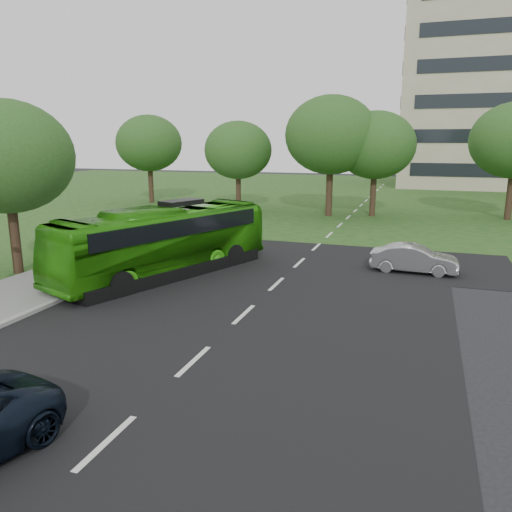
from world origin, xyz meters
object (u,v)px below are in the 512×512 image
(tree_park_f, at_px, (149,143))
(sedan, at_px, (414,259))
(tree_park_c, at_px, (376,145))
(bus, at_px, (164,241))
(tree_park_a, at_px, (238,150))
(tree_park_b, at_px, (331,135))
(tree_side_near, at_px, (6,157))

(tree_park_f, bearing_deg, sedan, -37.81)
(tree_park_c, distance_m, bus, 22.84)
(tree_park_a, height_order, tree_park_f, tree_park_f)
(tree_park_a, xyz_separation_m, tree_park_c, (11.31, 0.53, 0.44))
(bus, bearing_deg, tree_park_b, 100.82)
(tree_side_near, height_order, bus, tree_side_near)
(sedan, bearing_deg, tree_park_a, 44.08)
(tree_park_b, relative_size, bus, 0.86)
(tree_side_near, bearing_deg, bus, 16.86)
(tree_park_b, bearing_deg, sedan, -66.63)
(tree_park_a, xyz_separation_m, sedan, (15.03, -16.81, -4.51))
(tree_park_b, bearing_deg, tree_park_f, 169.95)
(tree_side_near, relative_size, bus, 0.70)
(tree_park_c, xyz_separation_m, tree_side_near, (-13.46, -23.35, -0.35))
(tree_park_a, relative_size, tree_park_f, 0.91)
(tree_park_c, bearing_deg, tree_park_a, -177.33)
(tree_park_a, distance_m, bus, 21.61)
(tree_park_c, bearing_deg, sedan, -77.89)
(tree_park_a, bearing_deg, tree_park_c, 2.67)
(bus, distance_m, sedan, 11.44)
(tree_park_a, relative_size, tree_park_c, 0.92)
(tree_park_f, bearing_deg, tree_side_near, -72.56)
(tree_park_a, height_order, tree_park_b, tree_park_b)
(tree_park_b, bearing_deg, bus, -100.03)
(tree_park_c, relative_size, tree_park_f, 0.98)
(tree_park_b, distance_m, tree_park_f, 18.45)
(tree_park_c, bearing_deg, bus, -108.01)
(tree_park_b, height_order, tree_side_near, tree_park_b)
(tree_park_a, xyz_separation_m, tree_side_near, (-2.15, -22.82, 0.09))
(tree_park_f, height_order, sedan, tree_park_f)
(tree_side_near, bearing_deg, tree_park_c, 60.03)
(tree_park_c, relative_size, bus, 0.75)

